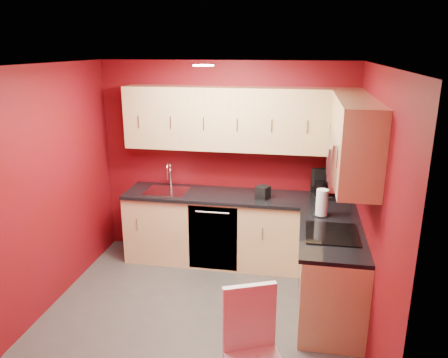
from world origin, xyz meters
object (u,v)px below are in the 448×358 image
(coffee_maker, at_px, (322,184))
(napkin_holder, at_px, (263,192))
(sink, at_px, (167,188))
(microwave, at_px, (350,160))
(paper_towel, at_px, (322,203))

(coffee_maker, height_order, napkin_holder, coffee_maker)
(sink, xyz_separation_m, napkin_holder, (1.22, -0.08, 0.04))
(coffee_maker, bearing_deg, microwave, -98.34)
(microwave, distance_m, coffee_maker, 1.23)
(microwave, height_order, napkin_holder, microwave)
(sink, bearing_deg, paper_towel, -15.51)
(sink, height_order, paper_towel, sink)
(coffee_maker, distance_m, paper_towel, 0.60)
(sink, bearing_deg, microwave, -25.60)
(microwave, relative_size, napkin_holder, 4.98)
(napkin_holder, bearing_deg, paper_towel, -33.37)
(microwave, height_order, paper_towel, microwave)
(microwave, distance_m, napkin_holder, 1.44)
(microwave, xyz_separation_m, coffee_maker, (-0.18, 1.07, -0.58))
(napkin_holder, relative_size, paper_towel, 0.52)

